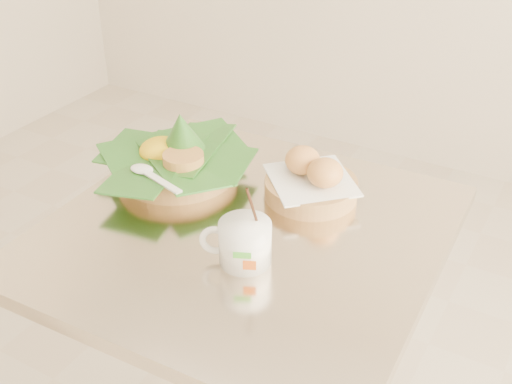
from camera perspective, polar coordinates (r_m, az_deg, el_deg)
The scene contains 4 objects.
cafe_table at distance 1.33m, azimuth -0.90°, elevation -11.02°, with size 0.72×0.72×0.75m.
rice_basket at distance 1.35m, azimuth -7.13°, elevation 3.16°, with size 0.31×0.31×0.16m.
bread_basket at distance 1.27m, azimuth 4.97°, elevation 0.92°, with size 0.22×0.22×0.10m.
coffee_mug at distance 1.08m, azimuth -1.12°, elevation -4.43°, with size 0.12×0.09×0.16m.
Camera 1 is at (0.70, -0.83, 1.43)m, focal length 45.00 mm.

